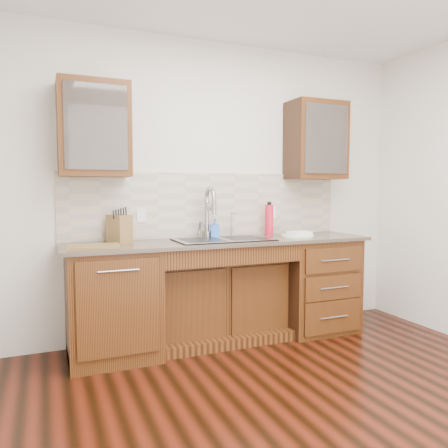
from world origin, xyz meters
name	(u,v)px	position (x,y,z in m)	size (l,w,h in m)	color
ground	(315,427)	(0.00, 0.00, -0.05)	(4.00, 3.50, 0.10)	#411208
wall_back	(208,189)	(0.00, 1.80, 1.35)	(4.00, 0.10, 2.70)	silver
base_cabinet_left	(113,303)	(-0.95, 1.44, 0.44)	(0.70, 0.62, 0.88)	#593014
base_cabinet_center	(219,300)	(0.00, 1.53, 0.35)	(1.20, 0.44, 0.70)	#593014
base_cabinet_right	(313,284)	(0.95, 1.44, 0.44)	(0.70, 0.62, 0.88)	#593014
countertop	(223,241)	(0.00, 1.43, 0.90)	(2.70, 0.65, 0.03)	#84705B
backsplash	(210,205)	(0.00, 1.74, 1.21)	(2.70, 0.02, 0.59)	beige
sink	(224,250)	(0.00, 1.41, 0.83)	(0.84, 0.46, 0.19)	#9E9EA5
faucet	(207,216)	(-0.07, 1.64, 1.11)	(0.04, 0.04, 0.40)	#999993
filter_tap	(232,224)	(0.18, 1.65, 1.03)	(0.02, 0.02, 0.24)	#999993
upper_cabinet_left	(94,130)	(-1.05, 1.58, 1.83)	(0.55, 0.34, 0.75)	#593014
upper_cabinet_right	(316,141)	(1.05, 1.58, 1.83)	(0.55, 0.34, 0.75)	#593014
outlet_left	(141,216)	(-0.65, 1.73, 1.12)	(0.08, 0.01, 0.12)	white
outlet_right	(272,213)	(0.65, 1.73, 1.12)	(0.08, 0.01, 0.12)	white
soap_bottle	(215,228)	(0.00, 1.60, 1.00)	(0.08, 0.08, 0.17)	#3770EF
water_bottle	(269,220)	(0.56, 1.62, 1.06)	(0.08, 0.08, 0.29)	red
plate	(297,236)	(0.74, 1.40, 0.92)	(0.31, 0.31, 0.02)	white
dish_towel	(300,233)	(0.77, 1.41, 0.94)	(0.20, 0.14, 0.03)	white
knife_block	(119,229)	(-0.87, 1.57, 1.02)	(0.13, 0.21, 0.23)	#975D2F
cutting_board	(94,246)	(-1.10, 1.32, 0.92)	(0.38, 0.27, 0.02)	#975826
cup_left_a	(83,136)	(-1.13, 1.58, 1.77)	(0.11, 0.11, 0.09)	white
cup_left_b	(111,137)	(-0.92, 1.58, 1.77)	(0.11, 0.11, 0.10)	white
cup_right_a	(303,146)	(0.90, 1.58, 1.77)	(0.12, 0.12, 0.09)	white
cup_right_b	(323,147)	(1.14, 1.58, 1.77)	(0.09, 0.09, 0.09)	white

